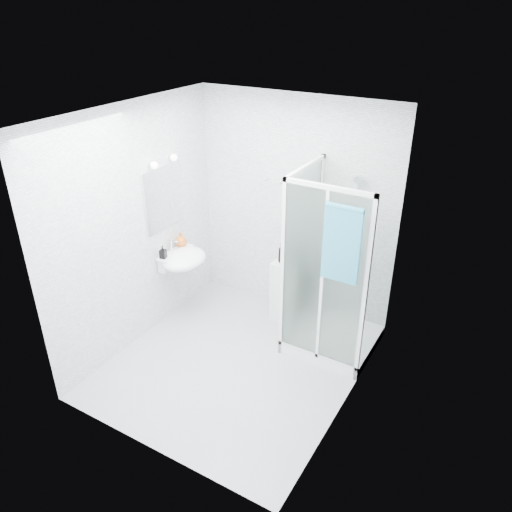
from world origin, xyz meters
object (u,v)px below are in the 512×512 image
Objects in this scene: shampoo_bottle_a at (282,253)px; hand_towel at (342,242)px; soap_dispenser_orange at (181,239)px; soap_dispenser_black at (163,252)px; shower_enclosure at (325,312)px; wall_basin at (182,259)px; shampoo_bottle_b at (293,254)px; storage_cabinet at (287,290)px.

hand_towel is at bearing -35.48° from shampoo_bottle_a.
soap_dispenser_orange is 1.16× the size of soap_dispenser_black.
hand_towel reaches higher than soap_dispenser_black.
shower_enclosure is 3.57× the size of wall_basin.
shampoo_bottle_a is at bearing 21.12° from soap_dispenser_orange.
shampoo_bottle_a is 0.12m from shampoo_bottle_b.
shampoo_bottle_b is 1.31m from soap_dispenser_orange.
hand_towel is at bearing 2.96° from soap_dispenser_black.
shampoo_bottle_a is (-0.93, 0.66, -0.64)m from hand_towel.
hand_towel reaches higher than storage_cabinet.
soap_dispenser_orange reaches higher than shampoo_bottle_b.
shampoo_bottle_a reaches higher than shampoo_bottle_b.
wall_basin reaches higher than shampoo_bottle_b.
shampoo_bottle_a is at bearing -150.72° from shampoo_bottle_b.
wall_basin reaches higher than storage_cabinet.
storage_cabinet is at bearing 34.52° from soap_dispenser_black.
wall_basin is (-1.66, -0.32, 0.35)m from shower_enclosure.
storage_cabinet is at bearing -145.39° from shampoo_bottle_b.
wall_basin is 1.28m from storage_cabinet.
hand_towel is at bearing -41.29° from shampoo_bottle_b.
shower_enclosure is 1.17m from hand_towel.
soap_dispenser_orange reaches higher than soap_dispenser_black.
shower_enclosure is 8.17× the size of shampoo_bottle_a.
shower_enclosure is 0.84m from shampoo_bottle_a.
hand_towel is at bearing -2.54° from wall_basin.
hand_towel is (0.87, -0.69, 1.14)m from storage_cabinet.
soap_dispenser_black is at bearing -120.75° from wall_basin.
shower_enclosure reaches higher than soap_dispenser_black.
shower_enclosure is at bearing 10.81° from wall_basin.
wall_basin is 1.14m from shampoo_bottle_a.
shower_enclosure is 2.66× the size of storage_cabinet.
shower_enclosure is at bearing 123.01° from hand_towel.
shower_enclosure reaches higher than hand_towel.
shower_enclosure is at bearing -23.08° from storage_cabinet.
soap_dispenser_black is at bearing -164.03° from shower_enclosure.
hand_towel is (0.26, -0.40, 1.07)m from shower_enclosure.
shower_enclosure is 9.22× the size of shampoo_bottle_b.
shampoo_bottle_a is at bearing 30.45° from wall_basin.
soap_dispenser_orange is at bearing 91.85° from soap_dispenser_black.
storage_cabinet is 1.59m from hand_towel.
shampoo_bottle_a is (-0.67, 0.26, 0.43)m from shower_enclosure.
shampoo_bottle_b is (-0.56, 0.32, 0.41)m from shower_enclosure.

